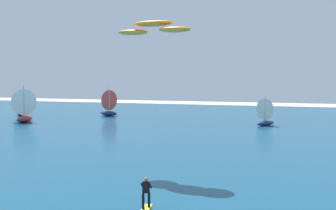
# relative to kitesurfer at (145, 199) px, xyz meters

# --- Properties ---
(ocean) EXTENTS (160.00, 90.00, 0.10)m
(ocean) POSITION_rel_kitesurfer_xyz_m (0.76, 34.19, -0.65)
(ocean) COLOR navy
(ocean) RESTS_ON ground
(kitesurfer) EXTENTS (0.90, 2.02, 1.67)m
(kitesurfer) POSITION_rel_kitesurfer_xyz_m (0.00, 0.00, 0.00)
(kitesurfer) COLOR yellow
(kitesurfer) RESTS_ON ocean
(kite) EXTENTS (6.47, 3.39, 0.94)m
(kite) POSITION_rel_kitesurfer_xyz_m (-3.12, 9.90, 9.89)
(kite) COLOR orange
(sailboat_mid_left) EXTENTS (4.48, 4.01, 5.03)m
(sailboat_mid_left) POSITION_rel_kitesurfer_xyz_m (-25.24, 46.89, 1.70)
(sailboat_mid_left) COLOR navy
(sailboat_mid_left) RESTS_ON ocean
(sailboat_outermost) EXTENTS (3.51, 3.82, 4.24)m
(sailboat_outermost) POSITION_rel_kitesurfer_xyz_m (3.05, 40.30, 1.34)
(sailboat_outermost) COLOR navy
(sailboat_outermost) RESTS_ON ocean
(sailboat_near_shore) EXTENTS (3.15, 3.33, 3.70)m
(sailboat_near_shore) POSITION_rel_kitesurfer_xyz_m (-40.04, 42.65, 1.09)
(sailboat_near_shore) COLOR navy
(sailboat_near_shore) RESTS_ON ocean
(sailboat_far_right) EXTENTS (4.36, 4.97, 5.60)m
(sailboat_far_right) POSITION_rel_kitesurfer_xyz_m (-32.41, 34.06, 1.96)
(sailboat_far_right) COLOR maroon
(sailboat_far_right) RESTS_ON ocean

